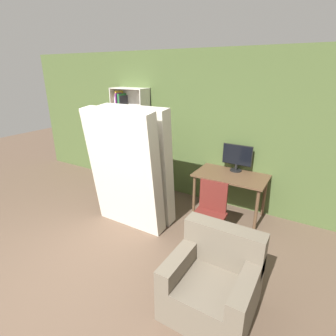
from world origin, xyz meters
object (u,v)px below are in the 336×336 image
office_chair (209,220)px  mattress_far (138,165)px  armchair (213,282)px  monitor (237,157)px  bookshelf (129,142)px  mattress_near (125,172)px

office_chair → mattress_far: mattress_far is taller
office_chair → armchair: (0.47, -1.00, -0.05)m
monitor → bookshelf: bookshelf is taller
monitor → mattress_far: size_ratio=0.27×
bookshelf → mattress_far: (1.04, -1.06, 0.00)m
armchair → mattress_far: bearing=148.5°
office_chair → mattress_near: bearing=-168.1°
monitor → mattress_far: (-1.25, -1.08, -0.06)m
office_chair → armchair: 1.10m
bookshelf → mattress_near: (1.04, -1.39, 0.00)m
office_chair → mattress_far: (-1.26, 0.06, 0.57)m
monitor → armchair: (0.48, -2.14, -0.67)m
bookshelf → armchair: (2.77, -2.12, -0.61)m
mattress_near → mattress_far: size_ratio=1.00×
office_chair → mattress_far: bearing=177.1°
monitor → mattress_near: (-1.25, -1.41, -0.06)m
monitor → mattress_far: bearing=-139.2°
monitor → armchair: 2.29m
mattress_near → bookshelf: bearing=126.8°
mattress_far → monitor: bearing=40.8°
mattress_far → mattress_near: bearing=-90.0°
bookshelf → armchair: size_ratio=2.39×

